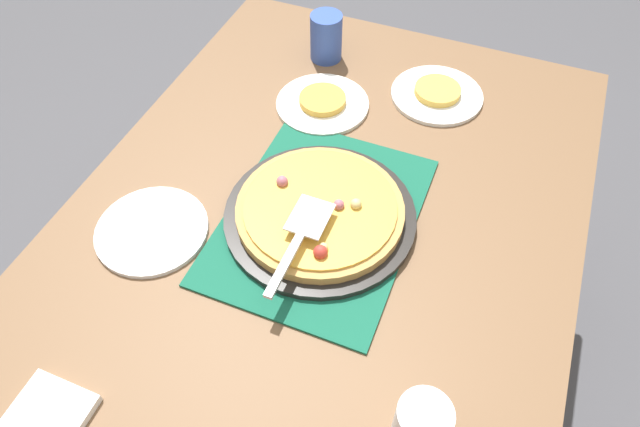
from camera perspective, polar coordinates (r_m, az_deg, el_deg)
name	(u,v)px	position (r m, az deg, el deg)	size (l,w,h in m)	color
ground_plane	(320,373)	(1.78, 0.00, -15.74)	(8.00, 8.00, 0.00)	#4C4C51
dining_table	(320,251)	(1.22, 0.00, -3.81)	(1.40, 1.00, 0.75)	brown
placemat	(320,219)	(1.13, 0.00, -0.54)	(0.48, 0.36, 0.01)	#145B42
pizza_pan	(320,216)	(1.12, 0.00, -0.22)	(0.38, 0.38, 0.01)	black
pizza	(320,210)	(1.11, 0.00, 0.39)	(0.33, 0.33, 0.05)	tan
plate_near_left	(437,95)	(1.43, 11.63, 11.57)	(0.22, 0.22, 0.01)	white
plate_far_right	(322,104)	(1.37, 0.25, 10.93)	(0.22, 0.22, 0.01)	white
plate_side	(152,230)	(1.16, -16.50, -1.62)	(0.22, 0.22, 0.01)	white
served_slice_left	(438,91)	(1.42, 11.71, 11.98)	(0.11, 0.11, 0.02)	#EAB747
served_slice_right	(322,100)	(1.36, 0.25, 11.34)	(0.11, 0.11, 0.02)	gold
cup_near	(326,37)	(1.49, 0.62, 17.27)	(0.08, 0.08, 0.12)	#3351AD
pizza_server	(300,236)	(1.02, -2.05, -2.27)	(0.23, 0.07, 0.01)	silver
napkin_stack	(46,418)	(1.02, -25.77, -18.02)	(0.12, 0.12, 0.02)	white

